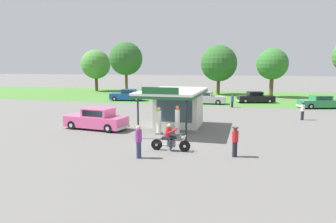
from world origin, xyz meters
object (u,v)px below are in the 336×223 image
Objects in this scene: parked_car_back_row_centre at (256,98)px; bystander_chatting_near_pumps at (235,141)px; parked_car_second_row_spare at (322,102)px; parked_car_back_row_far_left at (128,95)px; featured_classic_sedan at (96,120)px; parked_car_back_row_far_right at (206,98)px; bystander_strolling_foreground at (232,101)px; motorcycle_with_rider at (170,140)px; bystander_leaning_by_kiosk at (303,111)px; gas_pump_nearside at (159,122)px; bystander_standing_back_lot at (139,141)px; gas_pump_offside at (177,122)px.

bystander_chatting_near_pumps is at bearing -93.52° from parked_car_back_row_centre.
parked_car_back_row_far_left is at bearing 176.11° from parked_car_second_row_spare.
featured_classic_sedan is 19.07m from parked_car_back_row_far_right.
bystander_chatting_near_pumps reaches higher than bystander_strolling_foreground.
featured_classic_sedan is (-7.02, 4.43, 0.09)m from motorcycle_with_rider.
parked_car_back_row_far_right is (5.95, 18.12, -0.03)m from featured_classic_sedan.
parked_car_back_row_far_right is at bearing -4.75° from parked_car_back_row_far_left.
bystander_leaning_by_kiosk is at bearing 27.67° from featured_classic_sedan.
bystander_leaning_by_kiosk reaches higher than parked_car_back_row_far_right.
gas_pump_nearside is 22.16m from parked_car_back_row_far_left.
parked_car_second_row_spare is 23.77m from bystander_chatting_near_pumps.
featured_classic_sedan is 2.94× the size of bystander_standing_back_lot.
gas_pump_nearside is at bearing -92.37° from parked_car_back_row_far_right.
bystander_strolling_foreground is at bearing 58.43° from featured_classic_sedan.
bystander_strolling_foreground is 9.61m from bystander_leaning_by_kiosk.
bystander_strolling_foreground is at bearing 79.48° from gas_pump_offside.
gas_pump_nearside is 0.39× the size of parked_car_back_row_far_left.
bystander_chatting_near_pumps is at bearing -37.44° from gas_pump_nearside.
parked_car_second_row_spare is at bearing 10.83° from bystander_strolling_foreground.
gas_pump_nearside is 0.94× the size of gas_pump_offside.
bystander_standing_back_lot is 17.90m from bystander_leaning_by_kiosk.
bystander_chatting_near_pumps is (4.72, -22.79, 0.16)m from parked_car_back_row_far_right.
parked_car_second_row_spare is (14.42, 17.83, -0.22)m from gas_pump_nearside.
parked_car_back_row_far_right is 3.39× the size of bystander_strolling_foreground.
bystander_standing_back_lot is (-3.69, -21.64, 0.16)m from bystander_strolling_foreground.
bystander_chatting_near_pumps is 20.13m from bystander_strolling_foreground.
parked_car_back_row_far_left is at bearing 175.25° from parked_car_back_row_far_right.
parked_car_second_row_spare is 3.80× the size of bystander_strolling_foreground.
parked_car_back_row_far_right is (0.77, 18.58, -0.19)m from gas_pump_nearside.
bystander_strolling_foreground is at bearing -169.17° from parked_car_second_row_spare.
parked_car_back_row_far_right is 0.99× the size of parked_car_back_row_centre.
gas_pump_offside is 4.01m from motorcycle_with_rider.
parked_car_back_row_far_right is (-0.58, 18.58, -0.25)m from gas_pump_offside.
gas_pump_nearside is 1.22× the size of bystander_leaning_by_kiosk.
gas_pump_nearside is at bearing -105.14° from bystander_strolling_foreground.
motorcycle_with_rider is at bearing -65.13° from gas_pump_nearside.
motorcycle_with_rider is 0.45× the size of parked_car_back_row_far_left.
featured_classic_sedan is at bearing -108.17° from parked_car_back_row_far_right.
bystander_standing_back_lot is at bearing -66.30° from parked_car_back_row_far_left.
motorcycle_with_rider is at bearing -62.31° from parked_car_back_row_far_left.
bystander_leaning_by_kiosk reaches higher than motorcycle_with_rider.
gas_pump_nearside is at bearing -5.13° from featured_classic_sedan.
bystander_strolling_foreground is 0.93× the size of bystander_leaning_by_kiosk.
gas_pump_offside is 18.59m from parked_car_back_row_far_right.
parked_car_second_row_spare is at bearing -3.89° from parked_car_back_row_far_left.
bystander_standing_back_lot is (-13.81, -23.58, 0.25)m from parked_car_second_row_spare.
parked_car_back_row_far_right reaches higher than parked_car_back_row_centre.
motorcycle_with_rider is (1.84, -3.97, -0.25)m from gas_pump_nearside.
bystander_leaning_by_kiosk reaches higher than parked_car_back_row_centre.
bystander_chatting_near_pumps reaches higher than parked_car_back_row_centre.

